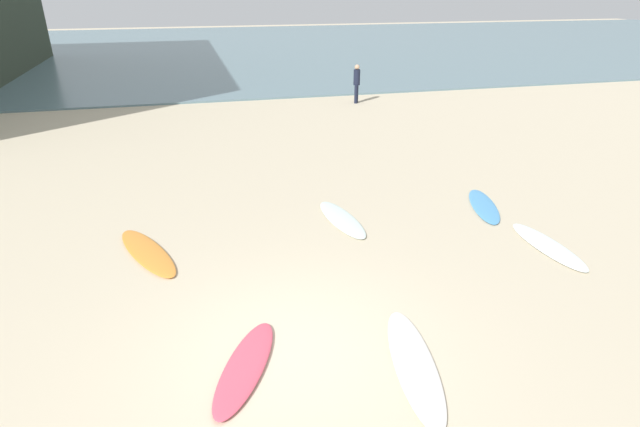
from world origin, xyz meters
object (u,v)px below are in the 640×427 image
surfboard_4 (414,364)px  surfboard_5 (342,219)px  beachgoer_near (357,82)px  surfboard_2 (147,252)px  surfboard_1 (245,366)px  surfboard_3 (548,246)px  surfboard_0 (484,206)px

surfboard_4 → surfboard_5: 4.67m
surfboard_4 → beachgoer_near: beachgoer_near is taller
surfboard_2 → surfboard_4: (3.80, -4.13, -0.00)m
surfboard_1 → beachgoer_near: bearing=-87.5°
surfboard_3 → surfboard_5: (-3.66, 2.17, -0.00)m
surfboard_0 → surfboard_2: (-7.55, -0.43, 0.00)m
surfboard_0 → beachgoer_near: size_ratio=1.23×
surfboard_2 → beachgoer_near: bearing=-148.7°
surfboard_2 → surfboard_4: size_ratio=1.00×
surfboard_1 → surfboard_0: bearing=-120.7°
surfboard_2 → surfboard_4: 5.61m
surfboard_1 → surfboard_4: size_ratio=0.82×
surfboard_1 → surfboard_4: surfboard_1 is taller
surfboard_0 → surfboard_1: (-6.02, -4.07, 0.01)m
surfboard_1 → surfboard_2: (-1.52, 3.64, -0.01)m
beachgoer_near → surfboard_0: bearing=-154.9°
surfboard_1 → beachgoer_near: size_ratio=1.19×
surfboard_2 → beachgoer_near: size_ratio=1.45×
surfboard_0 → surfboard_4: same height
surfboard_0 → surfboard_5: 3.45m
surfboard_4 → beachgoer_near: (4.19, 15.95, 0.87)m
surfboard_4 → surfboard_2: bearing=142.3°
surfboard_2 → surfboard_5: same height
surfboard_2 → surfboard_5: bearing=162.8°
surfboard_1 → surfboard_3: size_ratio=0.93×
surfboard_0 → surfboard_5: bearing=16.2°
surfboard_3 → surfboard_4: 4.67m
surfboard_4 → surfboard_3: bearing=41.9°
surfboard_1 → surfboard_4: bearing=-166.8°
surfboard_0 → surfboard_2: bearing=21.2°
surfboard_3 → surfboard_4: (-3.95, -2.49, -0.01)m
surfboard_5 → surfboard_4: bearing=-102.5°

